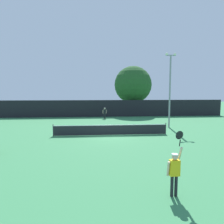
{
  "coord_description": "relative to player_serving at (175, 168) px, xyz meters",
  "views": [
    {
      "loc": [
        -1.52,
        -18.82,
        3.99
      ],
      "look_at": [
        0.45,
        3.8,
        1.76
      ],
      "focal_mm": 33.42,
      "sensor_mm": 36.0,
      "label": 1
    }
  ],
  "objects": [
    {
      "name": "ground_plane",
      "position": [
        -1.5,
        11.43,
        -1.1
      ],
      "size": [
        120.0,
        120.0,
        0.0
      ],
      "primitive_type": "plane",
      "color": "#387F4C"
    },
    {
      "name": "tennis_net",
      "position": [
        -1.5,
        11.43,
        -0.59
      ],
      "size": [
        10.46,
        0.08,
        1.07
      ],
      "color": "#232328",
      "rests_on": "ground"
    },
    {
      "name": "perimeter_fence",
      "position": [
        -1.5,
        25.47,
        0.22
      ],
      "size": [
        38.95,
        0.12,
        2.65
      ],
      "primitive_type": "cube",
      "color": "black",
      "rests_on": "ground"
    },
    {
      "name": "player_serving",
      "position": [
        0.0,
        0.0,
        0.0
      ],
      "size": [
        0.67,
        0.39,
        2.51
      ],
      "color": "yellow",
      "rests_on": "ground"
    },
    {
      "name": "player_receiving",
      "position": [
        -1.46,
        23.06,
        -0.12
      ],
      "size": [
        0.57,
        0.24,
        1.61
      ],
      "rotation": [
        0.0,
        0.0,
        3.14
      ],
      "color": "black",
      "rests_on": "ground"
    },
    {
      "name": "tennis_ball",
      "position": [
        -3.97,
        13.25,
        -1.07
      ],
      "size": [
        0.07,
        0.07,
        0.07
      ],
      "primitive_type": "sphere",
      "color": "#CCE033",
      "rests_on": "ground"
    },
    {
      "name": "light_pole",
      "position": [
        5.31,
        14.97,
        3.55
      ],
      "size": [
        1.18,
        0.28,
        8.17
      ],
      "color": "gray",
      "rests_on": "ground"
    },
    {
      "name": "large_tree",
      "position": [
        3.79,
        28.74,
        4.06
      ],
      "size": [
        6.46,
        6.46,
        8.41
      ],
      "color": "brown",
      "rests_on": "ground"
    },
    {
      "name": "parked_car_near",
      "position": [
        -4.9,
        32.0,
        -0.33
      ],
      "size": [
        1.94,
        4.22,
        1.69
      ],
      "rotation": [
        0.0,
        0.0,
        0.01
      ],
      "color": "white",
      "rests_on": "ground"
    }
  ]
}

